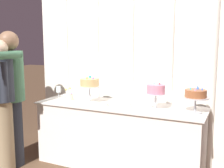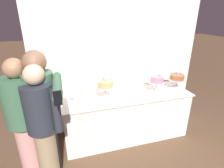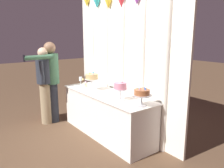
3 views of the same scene
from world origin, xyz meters
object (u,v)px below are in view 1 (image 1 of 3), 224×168
(cake_display_leftmost, at_px, (90,84))
(tealight_near_left, at_px, (130,106))
(cake_display_center, at_px, (156,91))
(flower_vase, at_px, (70,96))
(tealight_far_left, at_px, (107,105))
(wine_glass, at_px, (59,90))
(guest_girl_blue_dress, at_px, (11,92))
(guest_man_pink_jacket, at_px, (2,96))
(cake_display_rightmost, at_px, (196,95))
(cake_table, at_px, (119,136))
(guest_man_dark_suit, at_px, (2,100))

(cake_display_leftmost, distance_m, tealight_near_left, 0.57)
(cake_display_center, xyz_separation_m, flower_vase, (-1.14, 0.02, -0.16))
(cake_display_leftmost, relative_size, tealight_far_left, 7.59)
(wine_glass, height_order, guest_girl_blue_dress, guest_girl_blue_dress)
(guest_man_pink_jacket, bearing_deg, cake_display_rightmost, 11.92)
(tealight_near_left, xyz_separation_m, guest_man_pink_jacket, (-1.55, -0.43, 0.06))
(flower_vase, bearing_deg, cake_table, 3.70)
(tealight_far_left, distance_m, guest_man_pink_jacket, 1.34)
(cake_display_leftmost, distance_m, cake_display_center, 0.82)
(guest_man_pink_jacket, bearing_deg, cake_display_leftmost, 21.67)
(cake_display_rightmost, height_order, guest_man_dark_suit, guest_man_dark_suit)
(cake_display_center, distance_m, guest_man_pink_jacket, 1.90)
(guest_man_pink_jacket, bearing_deg, flower_vase, 31.37)
(flower_vase, xyz_separation_m, tealight_far_left, (0.58, -0.08, -0.04))
(cake_table, xyz_separation_m, tealight_near_left, (0.16, -0.05, 0.40))
(tealight_near_left, height_order, guest_man_pink_jacket, guest_man_pink_jacket)
(cake_display_rightmost, distance_m, tealight_far_left, 0.99)
(cake_display_rightmost, relative_size, guest_man_pink_jacket, 0.19)
(cake_display_rightmost, height_order, tealight_near_left, cake_display_rightmost)
(cake_display_leftmost, relative_size, cake_display_rightmost, 1.16)
(wine_glass, distance_m, guest_girl_blue_dress, 0.59)
(cake_display_center, relative_size, guest_girl_blue_dress, 0.19)
(flower_vase, distance_m, tealight_near_left, 0.83)
(cake_display_leftmost, xyz_separation_m, guest_girl_blue_dress, (-0.82, -0.45, -0.09))
(cake_display_center, relative_size, wine_glass, 1.79)
(tealight_far_left, bearing_deg, guest_man_dark_suit, -153.97)
(cake_display_leftmost, height_order, tealight_near_left, cake_display_leftmost)
(wine_glass, xyz_separation_m, tealight_near_left, (1.01, -0.01, -0.11))
(cake_display_leftmost, xyz_separation_m, wine_glass, (-0.49, 0.03, -0.12))
(cake_display_center, xyz_separation_m, tealight_far_left, (-0.56, -0.06, -0.20))
(guest_man_pink_jacket, bearing_deg, guest_girl_blue_dress, -13.09)
(cake_table, relative_size, guest_man_dark_suit, 1.32)
(cake_table, height_order, guest_man_pink_jacket, guest_man_pink_jacket)
(cake_table, bearing_deg, cake_display_center, -8.24)
(wine_glass, xyz_separation_m, guest_man_pink_jacket, (-0.54, -0.44, -0.05))
(guest_man_pink_jacket, height_order, guest_man_dark_suit, guest_man_pink_jacket)
(tealight_near_left, distance_m, guest_man_pink_jacket, 1.61)
(guest_man_pink_jacket, bearing_deg, wine_glass, 39.10)
(flower_vase, relative_size, tealight_far_left, 3.69)
(cake_display_center, bearing_deg, wine_glass, 178.82)
(tealight_near_left, xyz_separation_m, guest_man_dark_suit, (-1.35, -0.61, 0.07))
(cake_table, bearing_deg, guest_girl_blue_dress, -156.00)
(cake_table, height_order, guest_man_dark_suit, guest_man_dark_suit)
(cake_display_center, distance_m, tealight_near_left, 0.37)
(cake_display_center, height_order, flower_vase, cake_display_center)
(cake_display_rightmost, bearing_deg, tealight_near_left, -176.16)
(guest_girl_blue_dress, bearing_deg, guest_man_dark_suit, -92.39)
(cake_display_leftmost, bearing_deg, guest_man_dark_suit, -144.70)
(wine_glass, distance_m, flower_vase, 0.19)
(guest_man_dark_suit, bearing_deg, guest_girl_blue_dress, 87.61)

